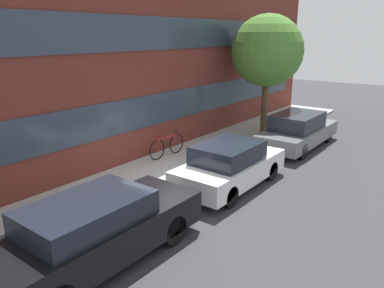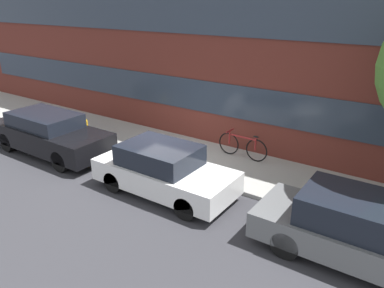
# 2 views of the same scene
# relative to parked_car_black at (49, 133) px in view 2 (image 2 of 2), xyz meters

# --- Properties ---
(ground_plane) EXTENTS (56.00, 56.00, 0.00)m
(ground_plane) POSITION_rel_parked_car_black_xyz_m (3.92, 1.05, -0.71)
(ground_plane) COLOR #333338
(sidewalk_strip) EXTENTS (28.00, 2.65, 0.11)m
(sidewalk_strip) POSITION_rel_parked_car_black_xyz_m (3.92, 2.37, -0.65)
(sidewalk_strip) COLOR #9E9E99
(sidewalk_strip) RESTS_ON ground_plane
(rowhouse_facade) EXTENTS (28.00, 1.02, 7.89)m
(rowhouse_facade) POSITION_rel_parked_car_black_xyz_m (3.92, 4.14, 3.25)
(rowhouse_facade) COLOR maroon
(rowhouse_facade) RESTS_ON ground_plane
(parked_car_black) EXTENTS (4.57, 1.66, 1.39)m
(parked_car_black) POSITION_rel_parked_car_black_xyz_m (0.00, 0.00, 0.00)
(parked_car_black) COLOR black
(parked_car_black) RESTS_ON ground_plane
(parked_car_white) EXTENTS (3.85, 1.65, 1.34)m
(parked_car_white) POSITION_rel_parked_car_black_xyz_m (4.86, 0.00, -0.05)
(parked_car_white) COLOR silver
(parked_car_white) RESTS_ON ground_plane
(parked_car_grey) EXTENTS (4.44, 1.67, 1.38)m
(parked_car_grey) POSITION_rel_parked_car_black_xyz_m (9.89, 0.00, -0.03)
(parked_car_grey) COLOR slate
(parked_car_grey) RESTS_ON ground_plane
(fire_hydrant) EXTENTS (0.44, 0.25, 0.75)m
(fire_hydrant) POSITION_rel_parked_car_black_xyz_m (0.15, 1.40, -0.21)
(fire_hydrant) COLOR gold
(fire_hydrant) RESTS_ON sidewalk_strip
(bicycle) EXTENTS (1.74, 0.44, 0.84)m
(bicycle) POSITION_rel_parked_car_black_xyz_m (5.60, 3.08, -0.18)
(bicycle) COLOR black
(bicycle) RESTS_ON sidewalk_strip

